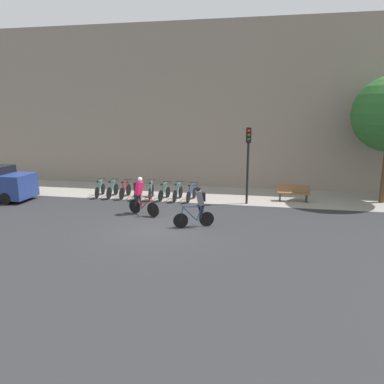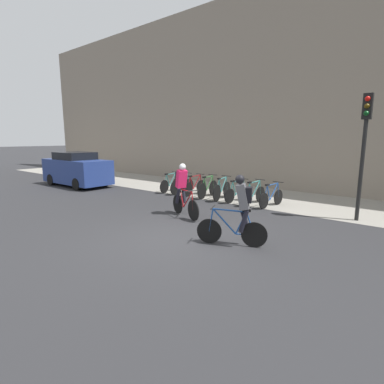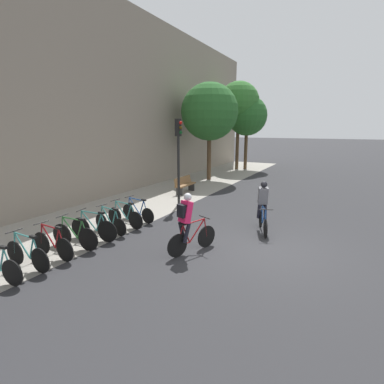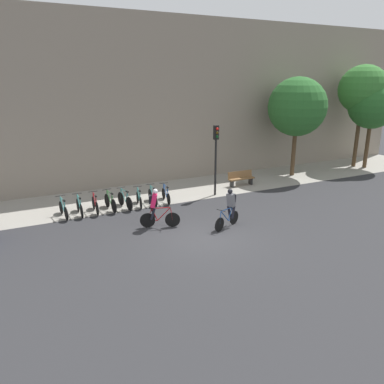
{
  "view_description": "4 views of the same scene",
  "coord_description": "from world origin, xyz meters",
  "px_view_note": "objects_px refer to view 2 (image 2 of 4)",
  "views": [
    {
      "loc": [
        4.24,
        -14.16,
        4.76
      ],
      "look_at": [
        0.88,
        2.77,
        0.98
      ],
      "focal_mm": 35.0,
      "sensor_mm": 36.0,
      "label": 1
    },
    {
      "loc": [
        5.07,
        -5.61,
        2.59
      ],
      "look_at": [
        -1.28,
        2.27,
        0.77
      ],
      "focal_mm": 28.0,
      "sensor_mm": 36.0,
      "label": 2
    },
    {
      "loc": [
        -8.42,
        -1.97,
        3.53
      ],
      "look_at": [
        -0.46,
        2.23,
        1.6
      ],
      "focal_mm": 28.0,
      "sensor_mm": 36.0,
      "label": 3
    },
    {
      "loc": [
        -6.75,
        -12.68,
        6.31
      ],
      "look_at": [
        0.67,
        2.44,
        1.21
      ],
      "focal_mm": 35.0,
      "sensor_mm": 36.0,
      "label": 4
    }
  ],
  "objects_px": {
    "cyclist_grey": "(240,208)",
    "parked_bike_4": "(222,190)",
    "parked_bike_0": "(171,184)",
    "parked_car": "(77,170)",
    "parked_bike_3": "(208,188)",
    "parked_bike_5": "(237,193)",
    "parked_bike_6": "(254,194)",
    "traffic_light_pole": "(365,135)",
    "parked_bike_7": "(271,197)",
    "parked_bike_1": "(182,185)",
    "cyclist_pink": "(182,188)",
    "parked_bike_2": "(195,187)"
  },
  "relations": [
    {
      "from": "parked_bike_7",
      "to": "cyclist_pink",
      "type": "bearing_deg",
      "value": -119.41
    },
    {
      "from": "cyclist_pink",
      "to": "parked_car",
      "type": "relative_size",
      "value": 0.41
    },
    {
      "from": "parked_bike_4",
      "to": "parked_bike_1",
      "type": "bearing_deg",
      "value": -179.98
    },
    {
      "from": "parked_bike_6",
      "to": "parked_car",
      "type": "bearing_deg",
      "value": -169.31
    },
    {
      "from": "parked_bike_2",
      "to": "parked_bike_6",
      "type": "bearing_deg",
      "value": -0.02
    },
    {
      "from": "parked_bike_1",
      "to": "parked_bike_4",
      "type": "xyz_separation_m",
      "value": [
        2.25,
        0.0,
        0.02
      ]
    },
    {
      "from": "parked_bike_7",
      "to": "cyclist_grey",
      "type": "bearing_deg",
      "value": -75.09
    },
    {
      "from": "cyclist_grey",
      "to": "parked_bike_2",
      "type": "bearing_deg",
      "value": 137.74
    },
    {
      "from": "parked_bike_7",
      "to": "parked_bike_2",
      "type": "bearing_deg",
      "value": 179.97
    },
    {
      "from": "parked_bike_0",
      "to": "parked_bike_7",
      "type": "distance_m",
      "value": 5.25
    },
    {
      "from": "cyclist_pink",
      "to": "parked_bike_2",
      "type": "xyz_separation_m",
      "value": [
        -1.98,
        3.15,
        -0.55
      ]
    },
    {
      "from": "parked_bike_0",
      "to": "parked_bike_6",
      "type": "height_order",
      "value": "parked_bike_6"
    },
    {
      "from": "parked_bike_3",
      "to": "parked_bike_6",
      "type": "relative_size",
      "value": 1.0
    },
    {
      "from": "parked_bike_3",
      "to": "parked_bike_4",
      "type": "distance_m",
      "value": 0.75
    },
    {
      "from": "cyclist_grey",
      "to": "parked_bike_5",
      "type": "distance_m",
      "value": 5.27
    },
    {
      "from": "parked_bike_3",
      "to": "traffic_light_pole",
      "type": "height_order",
      "value": "traffic_light_pole"
    },
    {
      "from": "parked_bike_0",
      "to": "parked_bike_1",
      "type": "height_order",
      "value": "parked_bike_1"
    },
    {
      "from": "parked_bike_4",
      "to": "parked_car",
      "type": "height_order",
      "value": "parked_car"
    },
    {
      "from": "parked_bike_1",
      "to": "parked_car",
      "type": "xyz_separation_m",
      "value": [
        -6.07,
        -1.85,
        0.5
      ]
    },
    {
      "from": "parked_bike_2",
      "to": "parked_bike_3",
      "type": "height_order",
      "value": "parked_bike_3"
    },
    {
      "from": "traffic_light_pole",
      "to": "parked_bike_4",
      "type": "bearing_deg",
      "value": 178.83
    },
    {
      "from": "parked_bike_1",
      "to": "parked_bike_6",
      "type": "height_order",
      "value": "parked_bike_1"
    },
    {
      "from": "parked_bike_1",
      "to": "cyclist_grey",
      "type": "bearing_deg",
      "value": -38.27
    },
    {
      "from": "cyclist_grey",
      "to": "parked_bike_5",
      "type": "height_order",
      "value": "cyclist_grey"
    },
    {
      "from": "cyclist_grey",
      "to": "parked_bike_4",
      "type": "bearing_deg",
      "value": 127.47
    },
    {
      "from": "cyclist_grey",
      "to": "parked_bike_4",
      "type": "xyz_separation_m",
      "value": [
        -3.45,
        4.5,
        -0.53
      ]
    },
    {
      "from": "parked_car",
      "to": "parked_bike_0",
      "type": "bearing_deg",
      "value": 19.22
    },
    {
      "from": "parked_bike_6",
      "to": "traffic_light_pole",
      "type": "height_order",
      "value": "traffic_light_pole"
    },
    {
      "from": "parked_bike_3",
      "to": "parked_car",
      "type": "bearing_deg",
      "value": -166.23
    },
    {
      "from": "cyclist_grey",
      "to": "parked_bike_2",
      "type": "relative_size",
      "value": 1.07
    },
    {
      "from": "parked_bike_4",
      "to": "traffic_light_pole",
      "type": "distance_m",
      "value": 5.69
    },
    {
      "from": "cyclist_grey",
      "to": "traffic_light_pole",
      "type": "distance_m",
      "value": 5.04
    },
    {
      "from": "cyclist_pink",
      "to": "parked_bike_4",
      "type": "bearing_deg",
      "value": 98.62
    },
    {
      "from": "parked_bike_3",
      "to": "parked_bike_4",
      "type": "relative_size",
      "value": 0.99
    },
    {
      "from": "parked_bike_4",
      "to": "traffic_light_pole",
      "type": "xyz_separation_m",
      "value": [
        5.21,
        -0.11,
        2.29
      ]
    },
    {
      "from": "parked_bike_0",
      "to": "parked_car",
      "type": "relative_size",
      "value": 0.38
    },
    {
      "from": "parked_bike_1",
      "to": "parked_bike_2",
      "type": "bearing_deg",
      "value": 0.03
    },
    {
      "from": "parked_bike_2",
      "to": "parked_bike_7",
      "type": "bearing_deg",
      "value": -0.03
    },
    {
      "from": "parked_bike_3",
      "to": "parked_bike_5",
      "type": "xyz_separation_m",
      "value": [
        1.5,
        -0.0,
        -0.03
      ]
    },
    {
      "from": "parked_bike_0",
      "to": "parked_bike_7",
      "type": "relative_size",
      "value": 1.01
    },
    {
      "from": "cyclist_pink",
      "to": "parked_bike_4",
      "type": "xyz_separation_m",
      "value": [
        -0.48,
        3.15,
        -0.53
      ]
    },
    {
      "from": "parked_bike_1",
      "to": "parked_bike_7",
      "type": "distance_m",
      "value": 4.5
    },
    {
      "from": "parked_bike_0",
      "to": "parked_bike_3",
      "type": "height_order",
      "value": "parked_bike_3"
    },
    {
      "from": "parked_bike_7",
      "to": "traffic_light_pole",
      "type": "bearing_deg",
      "value": -2.02
    },
    {
      "from": "parked_bike_6",
      "to": "cyclist_pink",
      "type": "bearing_deg",
      "value": -108.0
    },
    {
      "from": "parked_bike_2",
      "to": "parked_bike_6",
      "type": "height_order",
      "value": "parked_bike_2"
    },
    {
      "from": "cyclist_grey",
      "to": "parked_bike_7",
      "type": "bearing_deg",
      "value": 104.91
    },
    {
      "from": "parked_bike_4",
      "to": "parked_bike_6",
      "type": "xyz_separation_m",
      "value": [
        1.5,
        -0.0,
        -0.02
      ]
    },
    {
      "from": "parked_bike_2",
      "to": "cyclist_pink",
      "type": "bearing_deg",
      "value": -57.83
    },
    {
      "from": "parked_bike_5",
      "to": "traffic_light_pole",
      "type": "height_order",
      "value": "traffic_light_pole"
    }
  ]
}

